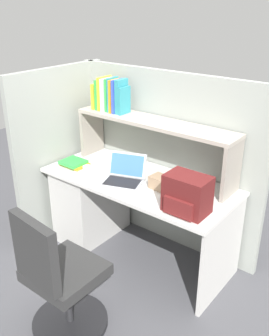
{
  "coord_description": "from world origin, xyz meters",
  "views": [
    {
      "loc": [
        1.69,
        -2.2,
        2.08
      ],
      "look_at": [
        0.0,
        -0.05,
        0.85
      ],
      "focal_mm": 40.66,
      "sensor_mm": 36.0,
      "label": 1
    }
  ],
  "objects": [
    {
      "name": "computer_mouse",
      "position": [
        -0.35,
        -0.03,
        0.75
      ],
      "size": [
        0.08,
        0.11,
        0.03
      ],
      "primitive_type": "cube",
      "rotation": [
        0.0,
        0.0,
        -0.17
      ],
      "color": "silver",
      "rests_on": "desk"
    },
    {
      "name": "tissue_box",
      "position": [
        0.26,
        -0.02,
        0.78
      ],
      "size": [
        0.23,
        0.14,
        0.1
      ],
      "primitive_type": "cube",
      "rotation": [
        0.0,
        0.0,
        -0.09
      ],
      "color": "#9E7F60",
      "rests_on": "desk"
    },
    {
      "name": "reference_books_on_shelf",
      "position": [
        -0.45,
        0.2,
        1.32
      ],
      "size": [
        0.33,
        0.17,
        0.29
      ],
      "color": "yellow",
      "rests_on": "overhead_hutch"
    },
    {
      "name": "office_chair",
      "position": [
        0.11,
        -0.98,
        0.39
      ],
      "size": [
        0.52,
        0.52,
        0.93
      ],
      "rotation": [
        0.0,
        0.0,
        3.05
      ],
      "color": "black",
      "rests_on": "ground_plane"
    },
    {
      "name": "paper_cup",
      "position": [
        -0.34,
        -0.23,
        0.78
      ],
      "size": [
        0.08,
        0.08,
        0.1
      ],
      "primitive_type": "cylinder",
      "color": "white",
      "rests_on": "desk"
    },
    {
      "name": "desk_book_stack",
      "position": [
        -0.62,
        -0.13,
        0.75
      ],
      "size": [
        0.23,
        0.19,
        0.05
      ],
      "color": "orange",
      "rests_on": "desk"
    },
    {
      "name": "ground_plane",
      "position": [
        0.0,
        0.0,
        0.0
      ],
      "size": [
        8.0,
        8.0,
        0.0
      ],
      "primitive_type": "plane",
      "color": "#4C4C51"
    },
    {
      "name": "backpack",
      "position": [
        0.57,
        -0.2,
        0.86
      ],
      "size": [
        0.3,
        0.23,
        0.27
      ],
      "color": "#591919",
      "rests_on": "desk"
    },
    {
      "name": "laptop",
      "position": [
        -0.06,
        -0.1,
        0.78
      ],
      "size": [
        0.38,
        0.35,
        0.22
      ],
      "color": "#B7BABF",
      "rests_on": "desk"
    },
    {
      "name": "desk",
      "position": [
        -0.39,
        0.0,
        0.4
      ],
      "size": [
        1.6,
        0.7,
        0.73
      ],
      "color": "silver",
      "rests_on": "ground_plane"
    },
    {
      "name": "cubicle_partition_left",
      "position": [
        -0.85,
        -0.05,
        0.78
      ],
      "size": [
        0.05,
        1.06,
        1.55
      ],
      "primitive_type": "cube",
      "color": "#939991",
      "rests_on": "ground_plane"
    },
    {
      "name": "cubicle_partition_rear",
      "position": [
        0.0,
        0.38,
        0.78
      ],
      "size": [
        1.84,
        0.05,
        1.55
      ],
      "primitive_type": "cube",
      "color": "#939991",
      "rests_on": "ground_plane"
    },
    {
      "name": "overhead_hutch",
      "position": [
        0.0,
        0.2,
        1.08
      ],
      "size": [
        1.44,
        0.28,
        0.45
      ],
      "color": "gray",
      "rests_on": "desk"
    }
  ]
}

